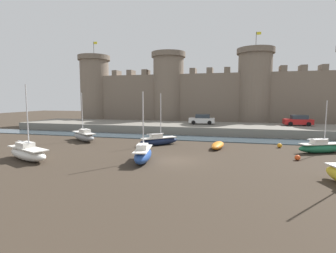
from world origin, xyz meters
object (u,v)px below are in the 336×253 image
Objects in this scene: sailboat_foreground_right at (84,136)px; sailboat_near_channel_left at (28,153)px; car_quay_west at (298,120)px; sailboat_near_channel_right at (159,140)px; sailboat_foreground_left at (143,154)px; mooring_buoy_near_shore at (297,158)px; mooring_buoy_mid_mud at (280,146)px; rowboat_midflat_right at (218,145)px; sailboat_midflat_centre at (322,147)px; car_quay_centre_west at (202,119)px.

sailboat_foreground_right is 0.93× the size of sailboat_near_channel_left.
car_quay_west is (26.87, 24.93, 1.40)m from sailboat_near_channel_left.
sailboat_foreground_left is at bearing -82.90° from sailboat_near_channel_right.
mooring_buoy_mid_mud is at bearing 95.47° from mooring_buoy_near_shore.
sailboat_near_channel_left is at bearing -83.95° from sailboat_foreground_right.
mooring_buoy_near_shore is at bearing -16.83° from sailboat_near_channel_right.
mooring_buoy_mid_mud reaches higher than mooring_buoy_near_shore.
mooring_buoy_near_shore is (22.89, 5.80, -0.41)m from sailboat_near_channel_left.
mooring_buoy_mid_mud is at bearing 38.76° from sailboat_foreground_left.
car_quay_west is (17.86, 14.93, 1.49)m from sailboat_near_channel_right.
sailboat_foreground_left is at bearing -126.59° from rowboat_midflat_right.
sailboat_foreground_right is at bearing 178.55° from sailboat_midflat_centre.
sailboat_midflat_centre is at bearing 1.56° from rowboat_midflat_right.
sailboat_foreground_left is at bearing -153.28° from sailboat_midflat_centre.
car_quay_centre_west is at bearing 120.96° from mooring_buoy_near_shore.
rowboat_midflat_right is 7.66× the size of mooring_buoy_near_shore.
sailboat_midflat_centre is at bearing -44.91° from car_quay_centre_west.
sailboat_near_channel_left is 23.61m from mooring_buoy_near_shore.
car_quay_centre_west is (2.28, 21.56, 1.37)m from sailboat_foreground_left.
sailboat_foreground_left reaches higher than mooring_buoy_mid_mud.
mooring_buoy_mid_mud is 5.96m from mooring_buoy_near_shore.
sailboat_midflat_centre reaches higher than car_quay_centre_west.
car_quay_centre_west is at bearing -174.10° from car_quay_west.
sailboat_foreground_right reaches higher than car_quay_west.
sailboat_near_channel_right is 12.47× the size of mooring_buoy_near_shore.
sailboat_near_channel_left is (-15.76, -9.59, 0.27)m from rowboat_midflat_right.
sailboat_foreground_right reaches higher than mooring_buoy_mid_mud.
sailboat_foreground_left reaches higher than mooring_buoy_near_shore.
car_quay_centre_west is (-13.60, 13.56, 1.47)m from sailboat_midflat_centre.
mooring_buoy_mid_mud is (23.44, 1.19, -0.39)m from sailboat_foreground_right.
sailboat_near_channel_right reaches higher than mooring_buoy_near_shore.
sailboat_foreground_right is 14.13m from sailboat_foreground_left.
sailboat_near_channel_left is at bearing -132.05° from sailboat_near_channel_right.
sailboat_near_channel_right is at bearing -3.11° from sailboat_foreground_right.
sailboat_near_channel_right is 16.90m from sailboat_midflat_centre.
sailboat_near_channel_left reaches higher than car_quay_west.
rowboat_midflat_right is 0.61× the size of sailboat_near_channel_right.
sailboat_foreground_right is 12.08× the size of mooring_buoy_mid_mud.
rowboat_midflat_right reaches higher than mooring_buoy_near_shore.
sailboat_near_channel_left is 1.56× the size of car_quay_west.
mooring_buoy_near_shore is (24.00, -4.75, -0.40)m from sailboat_foreground_right.
sailboat_near_channel_left is at bearing -117.73° from car_quay_centre_west.
rowboat_midflat_right is at bearing 152.01° from mooring_buoy_near_shore.
sailboat_foreground_right is at bearing 176.89° from sailboat_near_channel_right.
sailboat_midflat_centre is 15.17m from car_quay_west.
rowboat_midflat_right reaches higher than mooring_buoy_mid_mud.
car_quay_centre_west is (-3.45, 13.84, 1.67)m from rowboat_midflat_right.
sailboat_near_channel_left is 12.99× the size of mooring_buoy_mid_mud.
sailboat_near_channel_right is 1.15× the size of sailboat_midflat_centre.
sailboat_midflat_centre is at bearing 26.72° from sailboat_foreground_left.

